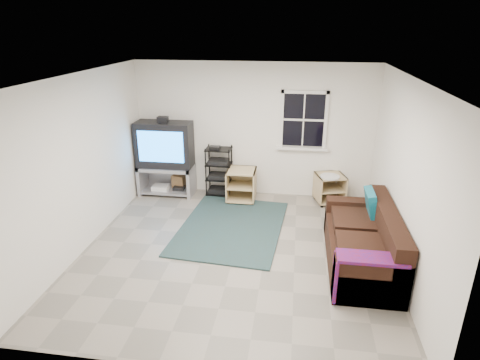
% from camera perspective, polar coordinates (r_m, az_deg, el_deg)
% --- Properties ---
extents(room, '(4.60, 4.62, 4.60)m').
position_cam_1_polar(room, '(7.72, 9.00, 7.90)').
color(room, gray).
rests_on(room, ground).
extents(tv_unit, '(1.08, 0.54, 1.59)m').
position_cam_1_polar(tv_unit, '(8.04, -10.59, 3.88)').
color(tv_unit, '#97979F').
rests_on(tv_unit, ground).
extents(av_rack, '(0.50, 0.37, 1.01)m').
position_cam_1_polar(av_rack, '(8.00, -3.00, 0.83)').
color(av_rack, black).
rests_on(av_rack, ground).
extents(side_table_left, '(0.55, 0.55, 0.64)m').
position_cam_1_polar(side_table_left, '(7.77, 0.24, -0.52)').
color(side_table_left, tan).
rests_on(side_table_left, ground).
extents(side_table_right, '(0.63, 0.63, 0.59)m').
position_cam_1_polar(side_table_right, '(7.88, 12.54, -0.85)').
color(side_table_right, tan).
rests_on(side_table_right, ground).
extents(sofa, '(0.90, 2.03, 0.93)m').
position_cam_1_polar(sofa, '(6.02, 17.24, -8.68)').
color(sofa, black).
rests_on(sofa, ground).
extents(shag_rug, '(1.84, 2.41, 0.03)m').
position_cam_1_polar(shag_rug, '(6.87, -1.22, -6.69)').
color(shag_rug, black).
rests_on(shag_rug, ground).
extents(paper_bag, '(0.28, 0.20, 0.36)m').
position_cam_1_polar(paper_bag, '(8.31, -8.70, -0.50)').
color(paper_bag, olive).
rests_on(paper_bag, ground).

